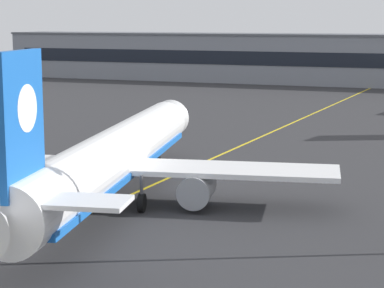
{
  "coord_description": "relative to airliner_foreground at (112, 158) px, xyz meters",
  "views": [
    {
      "loc": [
        23.04,
        -34.05,
        13.13
      ],
      "look_at": [
        6.48,
        8.54,
        5.31
      ],
      "focal_mm": 68.41,
      "sensor_mm": 36.0,
      "label": 1
    }
  ],
  "objects": [
    {
      "name": "ground_plane",
      "position": [
        0.81,
        -11.57,
        -3.37
      ],
      "size": [
        400.0,
        400.0,
        0.0
      ],
      "primitive_type": "plane",
      "color": "#2D2D30"
    },
    {
      "name": "taxiway_centreline",
      "position": [
        0.81,
        18.43,
        -3.37
      ],
      "size": [
        9.81,
        179.76,
        0.01
      ],
      "primitive_type": "cube",
      "rotation": [
        0.0,
        0.0,
        -0.05
      ],
      "color": "yellow",
      "rests_on": "ground"
    },
    {
      "name": "airliner_foreground",
      "position": [
        0.0,
        0.0,
        0.0
      ],
      "size": [
        32.32,
        41.24,
        11.65
      ],
      "color": "white",
      "rests_on": "ground"
    },
    {
      "name": "safety_cone_by_nose_gear",
      "position": [
        0.55,
        15.28,
        -3.11
      ],
      "size": [
        0.44,
        0.44,
        0.55
      ],
      "color": "orange",
      "rests_on": "ground"
    },
    {
      "name": "terminal_building",
      "position": [
        3.57,
        103.61,
        1.72
      ],
      "size": [
        159.89,
        12.4,
        10.17
      ],
      "color": "gray",
      "rests_on": "ground"
    }
  ]
}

